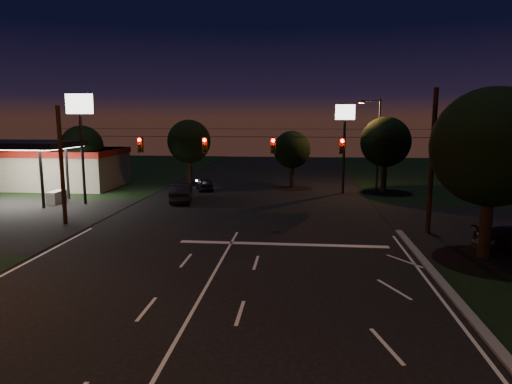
# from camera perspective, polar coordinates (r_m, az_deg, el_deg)

# --- Properties ---
(ground) EXTENTS (140.00, 140.00, 0.00)m
(ground) POSITION_cam_1_polar(r_m,az_deg,el_deg) (16.21, -9.63, -17.30)
(ground) COLOR black
(ground) RESTS_ON ground
(stop_bar) EXTENTS (12.00, 0.50, 0.01)m
(stop_bar) POSITION_cam_1_polar(r_m,az_deg,el_deg) (26.47, 3.36, -6.52)
(stop_bar) COLOR silver
(stop_bar) RESTS_ON ground
(utility_pole_right) EXTENTS (0.30, 0.30, 9.00)m
(utility_pole_right) POSITION_cam_1_polar(r_m,az_deg,el_deg) (30.89, 20.63, -4.82)
(utility_pole_right) COLOR black
(utility_pole_right) RESTS_ON ground
(utility_pole_left) EXTENTS (0.28, 0.28, 8.00)m
(utility_pole_left) POSITION_cam_1_polar(r_m,az_deg,el_deg) (33.86, -22.69, -3.74)
(utility_pole_left) COLOR black
(utility_pole_left) RESTS_ON ground
(signal_span) EXTENTS (24.00, 0.40, 1.56)m
(signal_span) POSITION_cam_1_polar(r_m,az_deg,el_deg) (29.24, -2.16, 5.94)
(signal_span) COLOR black
(signal_span) RESTS_ON ground
(gas_station) EXTENTS (14.20, 16.10, 5.25)m
(gas_station) POSITION_cam_1_polar(r_m,az_deg,el_deg) (51.56, -24.46, 3.10)
(gas_station) COLOR gray
(gas_station) RESTS_ON ground
(pole_sign_left_near) EXTENTS (2.20, 0.30, 9.10)m
(pole_sign_left_near) POSITION_cam_1_polar(r_m,az_deg,el_deg) (40.20, -21.11, 8.36)
(pole_sign_left_near) COLOR black
(pole_sign_left_near) RESTS_ON ground
(pole_sign_right) EXTENTS (1.80, 0.30, 8.40)m
(pole_sign_right) POSITION_cam_1_polar(r_m,az_deg,el_deg) (44.14, 11.03, 7.88)
(pole_sign_right) COLOR black
(pole_sign_right) RESTS_ON ground
(street_light_right_far) EXTENTS (2.20, 0.35, 9.00)m
(street_light_right_far) POSITION_cam_1_polar(r_m,az_deg,el_deg) (46.56, 14.76, 6.58)
(street_light_right_far) COLOR black
(street_light_right_far) RESTS_ON ground
(tree_right_near) EXTENTS (6.00, 6.00, 8.76)m
(tree_right_near) POSITION_cam_1_polar(r_m,az_deg,el_deg) (25.97, 27.33, 4.86)
(tree_right_near) COLOR black
(tree_right_near) RESTS_ON ground
(tree_far_a) EXTENTS (4.20, 4.20, 6.42)m
(tree_far_a) POSITION_cam_1_polar(r_m,az_deg,el_deg) (49.33, -20.84, 5.27)
(tree_far_a) COLOR black
(tree_far_a) RESTS_ON ground
(tree_far_b) EXTENTS (4.60, 4.60, 6.98)m
(tree_far_b) POSITION_cam_1_polar(r_m,az_deg,el_deg) (49.61, -8.31, 6.21)
(tree_far_b) COLOR black
(tree_far_b) RESTS_ON ground
(tree_far_c) EXTENTS (3.80, 3.80, 5.86)m
(tree_far_c) POSITION_cam_1_polar(r_m,az_deg,el_deg) (47.18, 4.53, 5.26)
(tree_far_c) COLOR black
(tree_far_c) RESTS_ON ground
(tree_far_d) EXTENTS (4.80, 4.80, 7.30)m
(tree_far_d) POSITION_cam_1_polar(r_m,az_deg,el_deg) (45.85, 15.88, 5.97)
(tree_far_d) COLOR black
(tree_far_d) RESTS_ON ground
(tree_far_e) EXTENTS (4.00, 4.00, 6.18)m
(tree_far_e) POSITION_cam_1_polar(r_m,az_deg,el_deg) (46.05, 26.15, 4.50)
(tree_far_e) COLOR black
(tree_far_e) RESTS_ON ground
(car_oncoming_a) EXTENTS (2.59, 3.94, 1.25)m
(car_oncoming_a) POSITION_cam_1_polar(r_m,az_deg,el_deg) (45.93, -6.42, 1.00)
(car_oncoming_a) COLOR black
(car_oncoming_a) RESTS_ON ground
(car_oncoming_b) EXTENTS (2.54, 5.04, 1.58)m
(car_oncoming_b) POSITION_cam_1_polar(r_m,az_deg,el_deg) (39.88, -9.33, -0.08)
(car_oncoming_b) COLOR black
(car_oncoming_b) RESTS_ON ground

